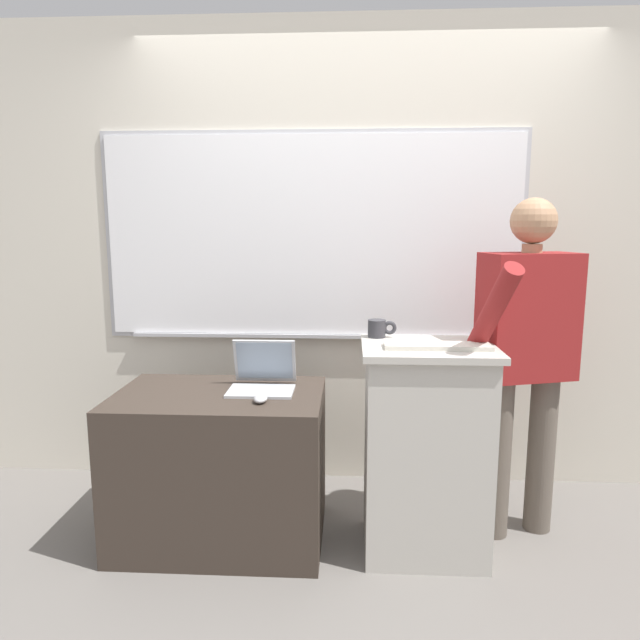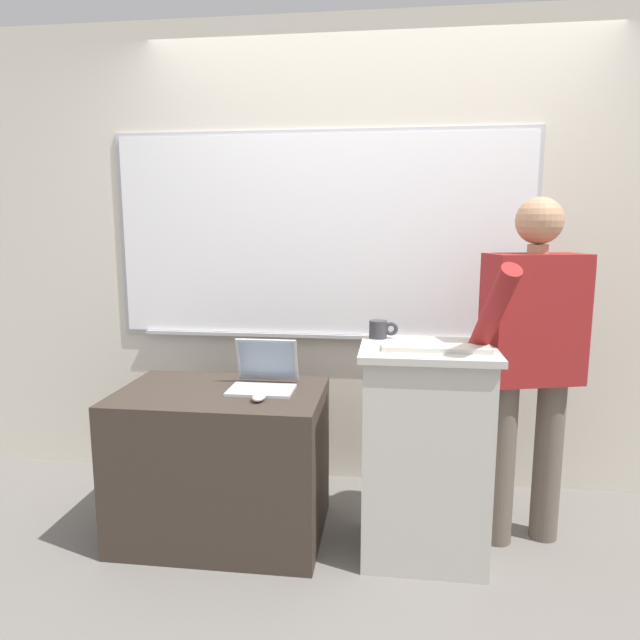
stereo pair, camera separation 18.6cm
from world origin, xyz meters
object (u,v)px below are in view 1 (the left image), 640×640
(person_presenter, at_px, (526,347))
(wireless_keyboard, at_px, (437,346))
(laptop, at_px, (263,374))
(side_desk, at_px, (221,466))
(lectern_podium, at_px, (425,449))
(computer_mouse_by_laptop, at_px, (261,398))
(coffee_mug, at_px, (378,328))

(person_presenter, distance_m, wireless_keyboard, 0.50)
(wireless_keyboard, bearing_deg, laptop, 166.29)
(side_desk, bearing_deg, person_presenter, 4.78)
(side_desk, distance_m, wireless_keyboard, 1.17)
(side_desk, bearing_deg, lectern_podium, -2.67)
(computer_mouse_by_laptop, distance_m, coffee_mug, 0.64)
(lectern_podium, xyz_separation_m, wireless_keyboard, (0.03, -0.06, 0.49))
(laptop, height_order, computer_mouse_by_laptop, laptop)
(wireless_keyboard, relative_size, coffee_mug, 3.37)
(computer_mouse_by_laptop, bearing_deg, lectern_podium, 6.56)
(person_presenter, height_order, wireless_keyboard, person_presenter)
(person_presenter, height_order, coffee_mug, person_presenter)
(laptop, bearing_deg, lectern_podium, -9.89)
(person_presenter, height_order, laptop, person_presenter)
(side_desk, xyz_separation_m, laptop, (0.20, 0.09, 0.43))
(person_presenter, height_order, computer_mouse_by_laptop, person_presenter)
(coffee_mug, bearing_deg, laptop, -176.28)
(laptop, height_order, coffee_mug, coffee_mug)
(coffee_mug, bearing_deg, computer_mouse_by_laptop, -154.20)
(lectern_podium, bearing_deg, person_presenter, 19.08)
(side_desk, height_order, coffee_mug, coffee_mug)
(lectern_podium, bearing_deg, coffee_mug, 141.97)
(lectern_podium, height_order, computer_mouse_by_laptop, lectern_podium)
(laptop, distance_m, computer_mouse_by_laptop, 0.22)
(lectern_podium, xyz_separation_m, person_presenter, (0.48, 0.16, 0.45))
(lectern_podium, bearing_deg, computer_mouse_by_laptop, -173.44)
(wireless_keyboard, bearing_deg, person_presenter, 26.69)
(wireless_keyboard, relative_size, computer_mouse_by_laptop, 4.55)
(computer_mouse_by_laptop, height_order, coffee_mug, coffee_mug)
(laptop, relative_size, wireless_keyboard, 0.67)
(lectern_podium, relative_size, computer_mouse_by_laptop, 9.68)
(lectern_podium, distance_m, computer_mouse_by_laptop, 0.78)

